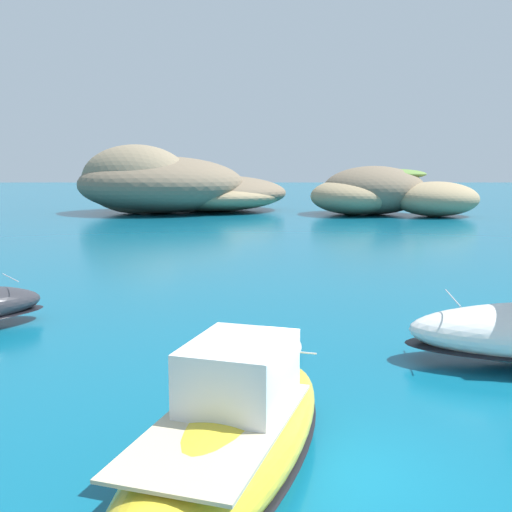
% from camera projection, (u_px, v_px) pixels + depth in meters
% --- Properties ---
extents(ground_plane, '(400.00, 400.00, 0.00)m').
position_uv_depth(ground_plane, '(329.00, 471.00, 11.21)').
color(ground_plane, '#0C5B7A').
extents(islet_large, '(30.91, 28.01, 8.13)m').
position_uv_depth(islet_large, '(178.00, 188.00, 74.80)').
color(islet_large, '#9E8966').
rests_on(islet_large, ground).
extents(islet_small, '(20.83, 15.25, 5.63)m').
position_uv_depth(islet_small, '(376.00, 193.00, 70.43)').
color(islet_small, '#9E8966').
rests_on(islet_small, ground).
extents(motorboat_yellow, '(4.91, 8.72, 2.46)m').
position_uv_depth(motorboat_yellow, '(231.00, 435.00, 10.84)').
color(motorboat_yellow, yellow).
rests_on(motorboat_yellow, ground).
extents(dinghy_tender, '(1.13, 2.81, 0.58)m').
position_uv_depth(dinghy_tender, '(281.00, 345.00, 18.36)').
color(dinghy_tender, '#B2B2B2').
rests_on(dinghy_tender, ground).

